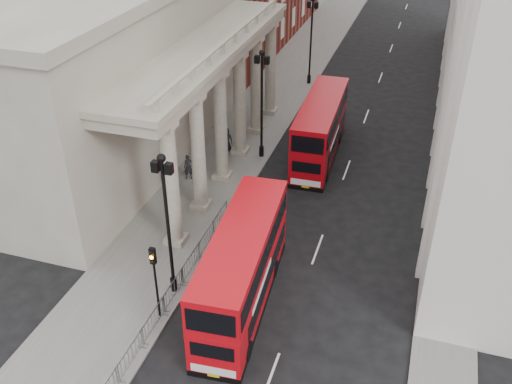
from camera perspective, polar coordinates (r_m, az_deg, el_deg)
name	(u,v)px	position (r m, az deg, el deg)	size (l,w,h in m)	color
ground	(151,347)	(28.97, -10.42, -15.02)	(260.00, 260.00, 0.00)	black
sidewalk_west	(268,103)	(53.15, 1.26, 8.85)	(6.00, 140.00, 0.12)	slate
sidewalk_east	(455,127)	(51.44, 19.27, 6.17)	(3.00, 140.00, 0.12)	slate
kerb	(300,107)	(52.47, 4.38, 8.45)	(0.20, 140.00, 0.14)	slate
portico_building	(124,78)	(43.49, -13.03, 11.08)	(9.00, 28.00, 12.00)	gray
lamp_post_south	(167,217)	(28.68, -8.88, -2.45)	(1.05, 0.44, 8.32)	black
lamp_post_mid	(262,97)	(41.81, 0.58, 9.44)	(1.05, 0.44, 8.32)	black
lamp_post_north	(311,35)	(56.44, 5.54, 15.35)	(1.05, 0.44, 8.32)	black
traffic_light	(154,270)	(28.30, -10.14, -7.70)	(0.28, 0.33, 4.30)	black
crowd_barriers	(164,305)	(29.99, -9.23, -11.07)	(0.50, 18.75, 1.10)	gray
bus_near	(242,267)	(29.18, -1.39, -7.50)	(3.34, 10.77, 4.58)	red
bus_far	(320,128)	(43.23, 6.45, 6.35)	(2.92, 10.63, 4.55)	#AF0810
pedestrian_a	(189,167)	(40.70, -6.76, 2.47)	(0.67, 0.44, 1.85)	black
pedestrian_b	(169,177)	(39.71, -8.71, 1.53)	(0.91, 0.71, 1.88)	black
pedestrian_c	(227,139)	(44.32, -2.96, 5.27)	(0.91, 0.59, 1.86)	black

